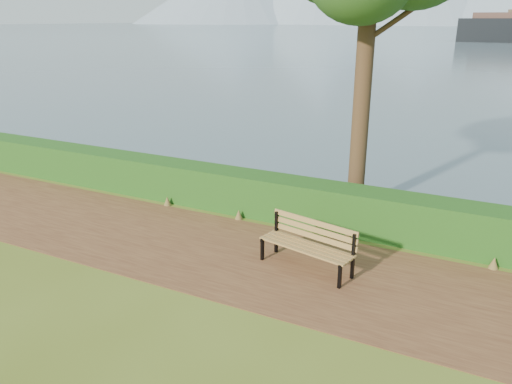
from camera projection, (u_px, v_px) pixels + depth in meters
The scene contains 5 objects.
ground at pixel (238, 264), 9.82m from camera, with size 140.00×140.00×0.00m, color #52611B.
path at pixel (245, 258), 10.08m from camera, with size 40.00×3.40×0.01m, color #542D1C.
hedge at pixel (290, 200), 11.85m from camera, with size 32.00×0.85×1.00m, color #1B4D16.
water at pixel (509, 29), 229.15m from camera, with size 700.00×510.00×0.00m, color #3F5565.
bench at pixel (309, 242), 9.53m from camera, with size 1.96×0.94×0.94m.
Camera 1 is at (4.27, -7.71, 4.58)m, focal length 35.00 mm.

